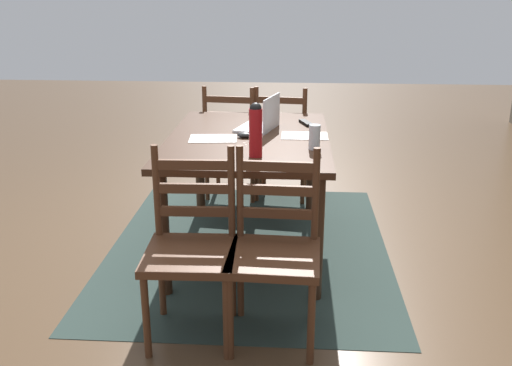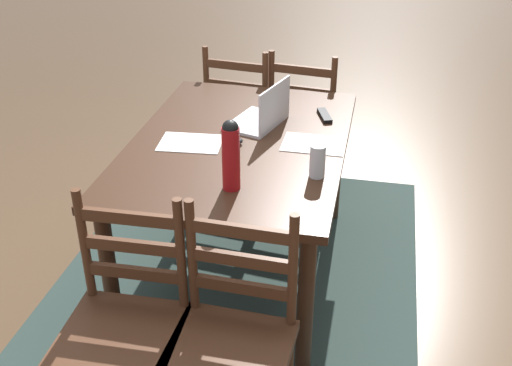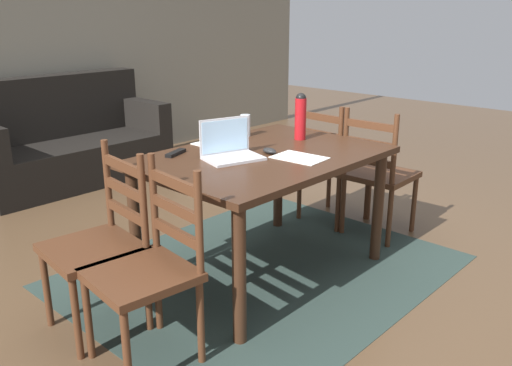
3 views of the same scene
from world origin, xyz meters
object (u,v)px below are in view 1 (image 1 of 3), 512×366
(computer_mouse, at_px, (245,135))
(water_bottle, at_px, (256,129))
(chair_right_near, at_px, (191,249))
(drinking_glass, at_px, (315,137))
(chair_left_near, at_px, (233,143))
(dining_table, at_px, (249,151))
(chair_left_far, at_px, (282,143))
(chair_right_far, at_px, (275,252))
(tv_remote, at_px, (306,123))
(laptop, at_px, (263,121))

(computer_mouse, bearing_deg, water_bottle, 19.91)
(chair_right_near, height_order, computer_mouse, chair_right_near)
(drinking_glass, xyz_separation_m, computer_mouse, (-0.24, -0.43, -0.06))
(chair_left_near, distance_m, chair_right_near, 2.04)
(dining_table, relative_size, chair_left_far, 1.53)
(chair_left_far, xyz_separation_m, computer_mouse, (1.05, -0.22, 0.33))
(chair_right_far, relative_size, drinking_glass, 6.49)
(chair_left_far, distance_m, drinking_glass, 1.36)
(drinking_glass, bearing_deg, water_bottle, -62.35)
(chair_left_near, xyz_separation_m, water_bottle, (1.47, 0.28, 0.48))
(chair_left_near, relative_size, computer_mouse, 9.50)
(chair_left_near, xyz_separation_m, chair_right_far, (2.04, 0.41, 0.00))
(water_bottle, bearing_deg, chair_right_near, -26.27)
(chair_right_near, xyz_separation_m, chair_right_far, (0.00, 0.41, 0.00))
(dining_table, relative_size, tv_remote, 8.58)
(chair_left_far, relative_size, water_bottle, 3.09)
(chair_left_far, bearing_deg, tv_remote, 14.80)
(dining_table, distance_m, chair_left_near, 1.06)
(dining_table, distance_m, laptop, 0.27)
(laptop, relative_size, drinking_glass, 2.52)
(drinking_glass, bearing_deg, chair_right_near, -39.59)
(dining_table, xyz_separation_m, chair_left_far, (-1.02, 0.20, -0.22))
(tv_remote, bearing_deg, chair_left_near, 112.12)
(dining_table, bearing_deg, computer_mouse, -33.08)
(dining_table, height_order, computer_mouse, computer_mouse)
(chair_right_near, xyz_separation_m, drinking_glass, (-0.74, 0.62, 0.39))
(chair_right_far, bearing_deg, tv_remote, 173.17)
(chair_right_near, distance_m, water_bottle, 0.79)
(tv_remote, bearing_deg, drinking_glass, -106.10)
(chair_left_far, height_order, drinking_glass, chair_left_far)
(chair_left_far, bearing_deg, dining_table, -11.09)
(chair_right_near, bearing_deg, computer_mouse, 169.40)
(chair_left_near, bearing_deg, tv_remote, 41.68)
(chair_right_far, height_order, laptop, laptop)
(chair_right_near, bearing_deg, chair_right_far, 90.00)
(dining_table, relative_size, computer_mouse, 14.58)
(drinking_glass, height_order, tv_remote, drinking_glass)
(chair_right_far, distance_m, water_bottle, 0.75)
(laptop, bearing_deg, chair_left_near, -160.44)
(water_bottle, height_order, tv_remote, water_bottle)
(dining_table, height_order, chair_right_far, chair_right_far)
(laptop, relative_size, computer_mouse, 3.69)
(dining_table, height_order, chair_left_far, chair_left_far)
(laptop, height_order, computer_mouse, laptop)
(dining_table, xyz_separation_m, drinking_glass, (0.27, 0.41, 0.17))
(chair_right_far, distance_m, drinking_glass, 0.86)
(laptop, relative_size, water_bottle, 1.20)
(chair_right_far, bearing_deg, chair_right_near, -90.00)
(drinking_glass, relative_size, tv_remote, 0.86)
(dining_table, xyz_separation_m, computer_mouse, (0.03, -0.02, 0.11))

